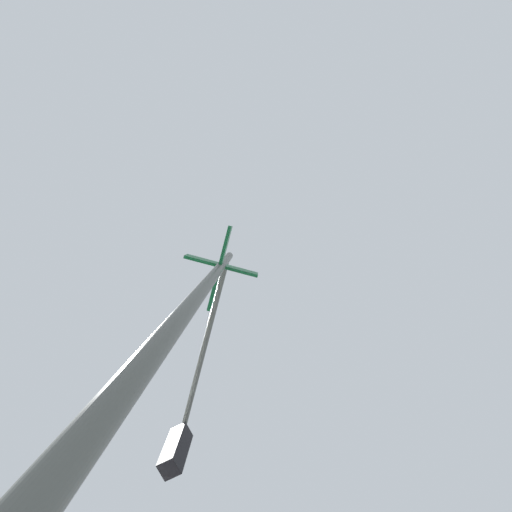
# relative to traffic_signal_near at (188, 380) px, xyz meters

# --- Properties ---
(traffic_signal_near) EXTENTS (2.91, 2.61, 6.21)m
(traffic_signal_near) POSITION_rel_traffic_signal_near_xyz_m (0.00, 0.00, 0.00)
(traffic_signal_near) COLOR #474C47
(traffic_signal_near) RESTS_ON ground_plane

